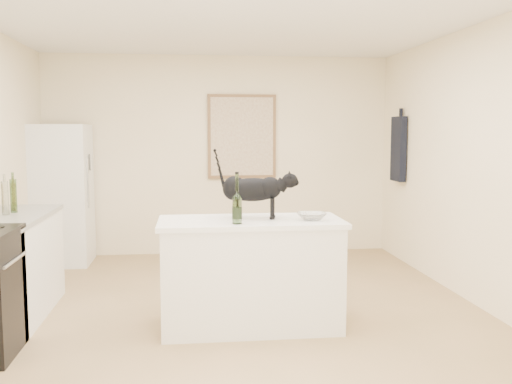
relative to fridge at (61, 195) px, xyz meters
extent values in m
plane|color=tan|center=(1.95, -2.35, -0.85)|extent=(5.50, 5.50, 0.00)
plane|color=white|center=(1.95, -2.35, 1.75)|extent=(5.50, 5.50, 0.00)
plane|color=#FFECC5|center=(1.95, 0.40, 0.45)|extent=(4.50, 0.00, 4.50)
plane|color=#FFECC5|center=(1.95, -5.10, 0.45)|extent=(4.50, 0.00, 4.50)
plane|color=#FFECC5|center=(4.20, -2.35, 0.45)|extent=(0.00, 5.50, 5.50)
cube|color=white|center=(2.05, -2.55, -0.42)|extent=(1.44, 0.67, 0.86)
cube|color=white|center=(2.05, -2.55, 0.03)|extent=(1.50, 0.70, 0.04)
cube|color=white|center=(0.00, -2.05, -0.42)|extent=(0.60, 1.40, 0.86)
cube|color=gray|center=(0.00, -2.05, 0.03)|extent=(0.62, 1.44, 0.04)
cube|color=white|center=(0.00, 0.00, 0.00)|extent=(0.68, 0.68, 1.70)
cube|color=brown|center=(2.25, 0.37, 0.70)|extent=(0.90, 0.03, 1.10)
cube|color=beige|center=(2.25, 0.35, 0.70)|extent=(0.82, 0.00, 1.02)
cube|color=black|center=(4.14, -0.30, 0.55)|extent=(0.08, 0.34, 0.80)
cylinder|color=#335622|center=(1.92, -2.75, 0.23)|extent=(0.08, 0.08, 0.36)
imported|color=silver|center=(2.54, -2.63, 0.08)|extent=(0.28, 0.28, 0.06)
cube|color=silver|center=(0.34, 0.01, 0.39)|extent=(0.07, 0.14, 0.20)
cylinder|color=#1F4918|center=(0.01, -1.91, 0.20)|extent=(0.06, 0.06, 0.30)
cylinder|color=#99A699|center=(-0.02, -2.04, 0.20)|extent=(0.06, 0.06, 0.29)
cylinder|color=brown|center=(-0.03, -1.79, 0.18)|extent=(0.06, 0.06, 0.25)
camera|label=1|loc=(1.56, -7.12, 0.76)|focal=39.92mm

